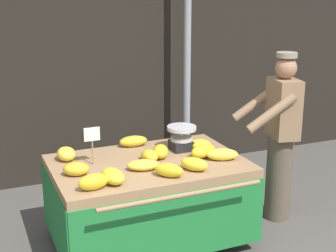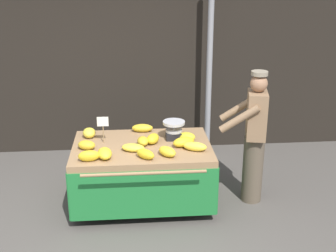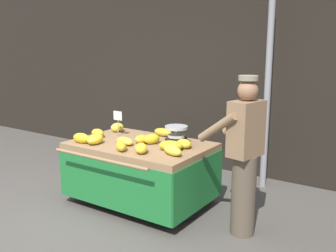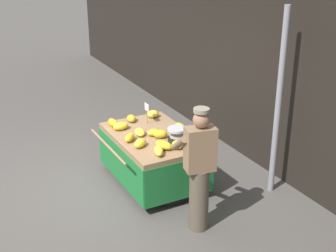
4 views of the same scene
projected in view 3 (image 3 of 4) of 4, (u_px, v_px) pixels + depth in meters
ground_plane at (77, 221)px, 4.54m from camera, size 60.00×60.00×0.00m
back_wall at (198, 62)px, 6.44m from camera, size 16.00×0.24×3.46m
street_pole at (268, 90)px, 5.37m from camera, size 0.09×0.09×2.80m
banana_cart at (141, 159)px, 4.93m from camera, size 1.72×1.34×0.81m
weighing_scale at (176, 135)px, 4.79m from camera, size 0.28×0.28×0.24m
price_sign at (118, 118)px, 5.19m from camera, size 0.14×0.01×0.34m
banana_bunch_0 at (98, 133)px, 5.18m from camera, size 0.25×0.21×0.11m
banana_bunch_1 at (125, 141)px, 4.80m from camera, size 0.31×0.22×0.09m
banana_bunch_2 at (184, 144)px, 4.65m from camera, size 0.27×0.26×0.11m
banana_bunch_3 at (141, 148)px, 4.44m from camera, size 0.26×0.28×0.11m
banana_bunch_4 at (117, 127)px, 5.50m from camera, size 0.18×0.22×0.12m
banana_bunch_5 at (81, 138)px, 4.87m from camera, size 0.25×0.14×0.13m
banana_bunch_6 at (141, 139)px, 4.87m from camera, size 0.15×0.21×0.11m
banana_bunch_7 at (163, 132)px, 5.24m from camera, size 0.29×0.16×0.11m
banana_bunch_8 at (152, 139)px, 4.84m from camera, size 0.22×0.26×0.12m
banana_bunch_9 at (173, 150)px, 4.35m from camera, size 0.31×0.22×0.11m
banana_bunch_10 at (171, 146)px, 4.53m from camera, size 0.32×0.25×0.12m
banana_bunch_11 at (95, 139)px, 4.83m from camera, size 0.20×0.29×0.12m
banana_bunch_12 at (121, 146)px, 4.53m from camera, size 0.26×0.25×0.11m
vendor_person at (244, 156)px, 4.09m from camera, size 0.65×0.60×1.71m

